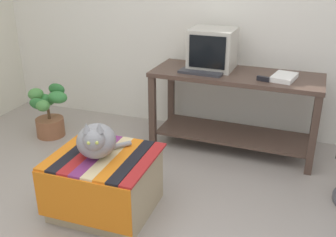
{
  "coord_description": "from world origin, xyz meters",
  "views": [
    {
      "loc": [
        0.92,
        -1.85,
        1.75
      ],
      "look_at": [
        -0.03,
        0.85,
        0.55
      ],
      "focal_mm": 41.59,
      "sensor_mm": 36.0,
      "label": 1
    }
  ],
  "objects": [
    {
      "name": "back_wall",
      "position": [
        0.0,
        2.05,
        1.3
      ],
      "size": [
        8.0,
        0.1,
        2.6
      ],
      "primitive_type": "cube",
      "color": "silver",
      "rests_on": "ground_plane"
    },
    {
      "name": "desk",
      "position": [
        0.37,
        1.6,
        0.52
      ],
      "size": [
        1.57,
        0.64,
        0.76
      ],
      "rotation": [
        0.0,
        0.0,
        -0.04
      ],
      "color": "#4C382D",
      "rests_on": "ground_plane"
    },
    {
      "name": "ottoman_with_blanket",
      "position": [
        -0.31,
        0.29,
        0.23
      ],
      "size": [
        0.71,
        0.66,
        0.45
      ],
      "color": "tan",
      "rests_on": "ground_plane"
    },
    {
      "name": "tv_monitor",
      "position": [
        0.12,
        1.69,
        0.94
      ],
      "size": [
        0.42,
        0.4,
        0.37
      ],
      "rotation": [
        0.0,
        0.0,
        -0.04
      ],
      "color": "#BCB7A8",
      "rests_on": "desk"
    },
    {
      "name": "stapler",
      "position": [
        0.63,
        1.44,
        0.78
      ],
      "size": [
        0.12,
        0.06,
        0.04
      ],
      "primitive_type": "cube",
      "rotation": [
        0.0,
        0.0,
        1.32
      ],
      "color": "black",
      "rests_on": "desk"
    },
    {
      "name": "potted_plant",
      "position": [
        -1.47,
        1.25,
        0.25
      ],
      "size": [
        0.43,
        0.34,
        0.54
      ],
      "color": "brown",
      "rests_on": "ground_plane"
    },
    {
      "name": "keyboard",
      "position": [
        0.07,
        1.48,
        0.77
      ],
      "size": [
        0.41,
        0.19,
        0.02
      ],
      "primitive_type": "cube",
      "rotation": [
        0.0,
        0.0,
        -0.09
      ],
      "color": "#333338",
      "rests_on": "desk"
    },
    {
      "name": "cat",
      "position": [
        -0.34,
        0.26,
        0.58
      ],
      "size": [
        0.38,
        0.43,
        0.3
      ],
      "rotation": [
        0.0,
        0.0,
        0.41
      ],
      "color": "gray",
      "rests_on": "ottoman_with_blanket"
    },
    {
      "name": "book",
      "position": [
        0.8,
        1.54,
        0.78
      ],
      "size": [
        0.23,
        0.31,
        0.04
      ],
      "primitive_type": "cube",
      "rotation": [
        0.0,
        0.0,
        -0.21
      ],
      "color": "white",
      "rests_on": "desk"
    }
  ]
}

